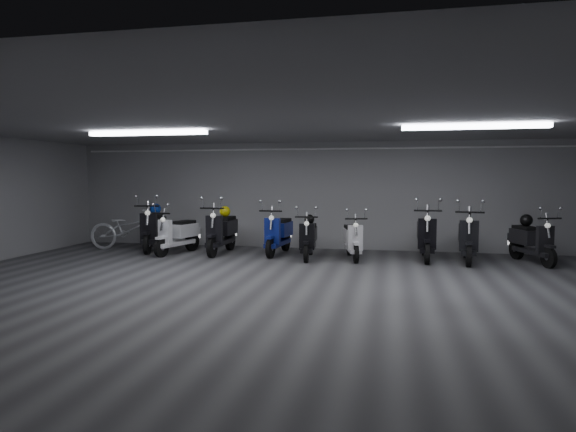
% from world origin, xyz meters
% --- Properties ---
extents(floor, '(14.00, 10.00, 0.01)m').
position_xyz_m(floor, '(0.00, 0.00, -0.01)').
color(floor, '#3D3D40').
rests_on(floor, ground).
extents(ceiling, '(14.00, 10.00, 0.01)m').
position_xyz_m(ceiling, '(0.00, 0.00, 2.80)').
color(ceiling, gray).
rests_on(ceiling, ground).
extents(back_wall, '(14.00, 0.01, 2.80)m').
position_xyz_m(back_wall, '(0.00, 5.00, 1.40)').
color(back_wall, gray).
rests_on(back_wall, ground).
extents(front_wall, '(14.00, 0.01, 2.80)m').
position_xyz_m(front_wall, '(0.00, -5.00, 1.40)').
color(front_wall, gray).
rests_on(front_wall, ground).
extents(fluor_strip_left, '(2.40, 0.18, 0.08)m').
position_xyz_m(fluor_strip_left, '(-3.00, 1.00, 2.74)').
color(fluor_strip_left, white).
rests_on(fluor_strip_left, ceiling).
extents(fluor_strip_right, '(2.40, 0.18, 0.08)m').
position_xyz_m(fluor_strip_right, '(3.00, 1.00, 2.74)').
color(fluor_strip_right, white).
rests_on(fluor_strip_right, ceiling).
extents(conduit, '(13.60, 0.05, 0.05)m').
position_xyz_m(conduit, '(0.00, 4.92, 2.62)').
color(conduit, white).
rests_on(conduit, back_wall).
extents(scooter_0, '(1.12, 2.08, 1.48)m').
position_xyz_m(scooter_0, '(-4.32, 3.75, 0.74)').
color(scooter_0, black).
rests_on(scooter_0, floor).
extents(scooter_2, '(1.02, 1.83, 1.29)m').
position_xyz_m(scooter_2, '(-3.49, 3.35, 0.65)').
color(scooter_2, white).
rests_on(scooter_2, floor).
extents(scooter_3, '(0.68, 1.95, 1.44)m').
position_xyz_m(scooter_3, '(-2.43, 3.61, 0.72)').
color(scooter_3, black).
rests_on(scooter_3, floor).
extents(scooter_4, '(0.77, 1.89, 1.37)m').
position_xyz_m(scooter_4, '(-1.03, 3.79, 0.68)').
color(scooter_4, navy).
rests_on(scooter_4, floor).
extents(scooter_5, '(0.69, 1.73, 1.26)m').
position_xyz_m(scooter_5, '(-0.21, 3.31, 0.63)').
color(scooter_5, black).
rests_on(scooter_5, floor).
extents(scooter_6, '(0.88, 1.71, 1.22)m').
position_xyz_m(scooter_6, '(0.80, 3.44, 0.61)').
color(scooter_6, silver).
rests_on(scooter_6, floor).
extents(scooter_7, '(0.70, 1.96, 1.45)m').
position_xyz_m(scooter_7, '(2.44, 3.71, 0.73)').
color(scooter_7, black).
rests_on(scooter_7, floor).
extents(scooter_8, '(0.84, 1.98, 1.43)m').
position_xyz_m(scooter_8, '(3.33, 3.55, 0.72)').
color(scooter_8, black).
rests_on(scooter_8, floor).
extents(scooter_9, '(1.10, 1.82, 1.29)m').
position_xyz_m(scooter_9, '(4.68, 3.66, 0.64)').
color(scooter_9, black).
rests_on(scooter_9, floor).
extents(bicycle, '(2.10, 0.91, 1.32)m').
position_xyz_m(bicycle, '(-5.02, 3.75, 0.66)').
color(bicycle, silver).
rests_on(bicycle, floor).
extents(helmet_0, '(0.27, 0.27, 0.27)m').
position_xyz_m(helmet_0, '(4.61, 3.88, 0.93)').
color(helmet_0, black).
rests_on(helmet_0, scooter_9).
extents(helmet_1, '(0.27, 0.27, 0.27)m').
position_xyz_m(helmet_1, '(-2.43, 3.88, 1.03)').
color(helmet_1, '#CABC0B').
rests_on(helmet_1, scooter_3).
extents(helmet_2, '(0.23, 0.23, 0.23)m').
position_xyz_m(helmet_2, '(-0.23, 3.54, 0.90)').
color(helmet_2, black).
rests_on(helmet_2, scooter_5).
extents(helmet_3, '(0.29, 0.29, 0.29)m').
position_xyz_m(helmet_3, '(-4.39, 4.02, 1.06)').
color(helmet_3, navy).
rests_on(helmet_3, scooter_0).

